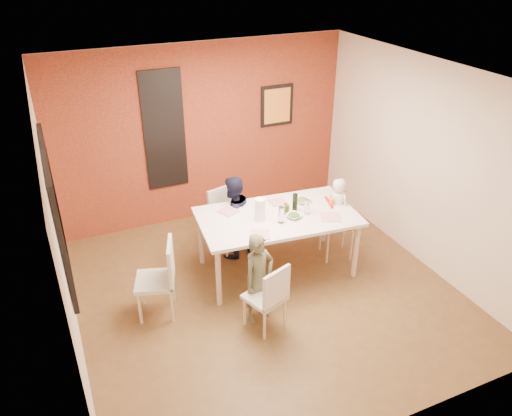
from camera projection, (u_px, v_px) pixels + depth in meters
name	position (u px, v px, depth m)	size (l,w,h in m)	color
ground	(266.00, 291.00, 6.33)	(4.50, 4.50, 0.00)	brown
ceiling	(268.00, 78.00, 5.04)	(4.50, 4.50, 0.02)	silver
wall_back	(204.00, 134.00, 7.49)	(4.50, 0.02, 2.70)	beige
wall_front	(388.00, 317.00, 3.88)	(4.50, 0.02, 2.70)	beige
wall_left	(59.00, 239.00, 4.89)	(0.02, 4.50, 2.70)	beige
wall_right	(423.00, 164.00, 6.48)	(0.02, 4.50, 2.70)	beige
brick_accent_wall	(204.00, 134.00, 7.48)	(4.50, 0.02, 2.70)	maroon
picture_window_frame	(56.00, 211.00, 4.96)	(0.05, 1.70, 1.30)	black
picture_window_pane	(58.00, 211.00, 4.97)	(0.02, 1.55, 1.15)	black
glassblock_strip	(164.00, 131.00, 7.18)	(0.55, 0.03, 1.70)	silver
glassblock_surround	(164.00, 131.00, 7.18)	(0.60, 0.03, 1.76)	black
art_print_frame	(277.00, 106.00, 7.74)	(0.54, 0.03, 0.64)	black
art_print_canvas	(277.00, 106.00, 7.73)	(0.44, 0.01, 0.54)	#F8A337
dining_table	(277.00, 220.00, 6.39)	(2.10, 1.30, 0.84)	white
chair_near	(270.00, 295.00, 5.50)	(0.51, 0.51, 0.85)	white
chair_far	(225.00, 216.00, 7.01)	(0.51, 0.51, 0.90)	beige
chair_left	(162.00, 275.00, 5.73)	(0.56, 0.56, 0.96)	silver
high_chair	(334.00, 223.00, 6.79)	(0.44, 0.44, 0.87)	red
child_near	(259.00, 278.00, 5.64)	(0.41, 0.27, 1.11)	brown
child_far	(233.00, 218.00, 6.78)	(0.58, 0.45, 1.19)	black
toddler	(338.00, 202.00, 6.64)	(0.33, 0.21, 0.67)	silver
plate_near_left	(260.00, 235.00, 5.92)	(0.23, 0.23, 0.01)	white
plate_far_mid	(278.00, 202.00, 6.65)	(0.21, 0.21, 0.01)	white
plate_near_right	(330.00, 217.00, 6.29)	(0.25, 0.25, 0.01)	white
plate_far_left	(229.00, 211.00, 6.43)	(0.22, 0.22, 0.01)	white
salad_bowl_a	(294.00, 216.00, 6.28)	(0.19, 0.19, 0.05)	white
salad_bowl_b	(302.00, 200.00, 6.65)	(0.20, 0.20, 0.05)	white
wine_bottle	(295.00, 203.00, 6.38)	(0.07, 0.07, 0.25)	black
wine_glass_a	(281.00, 215.00, 6.14)	(0.07, 0.07, 0.21)	white
wine_glass_b	(307.00, 207.00, 6.33)	(0.07, 0.07, 0.20)	silver
paper_towel_roll	(260.00, 209.00, 6.18)	(0.13, 0.13, 0.29)	white
condiment_red	(286.00, 208.00, 6.38)	(0.04, 0.04, 0.14)	red
condiment_green	(285.00, 210.00, 6.33)	(0.03, 0.03, 0.13)	#386E24
condiment_brown	(288.00, 209.00, 6.36)	(0.03, 0.03, 0.12)	brown
sippy_cup	(332.00, 202.00, 6.56)	(0.06, 0.06, 0.10)	orange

